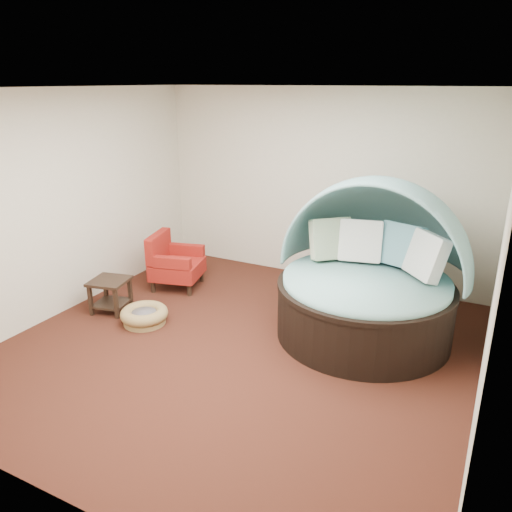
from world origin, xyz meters
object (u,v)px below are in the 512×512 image
at_px(pet_basket, 144,315).
at_px(red_armchair, 174,263).
at_px(canopy_daybed, 370,264).
at_px(side_table, 110,291).

bearing_deg(pet_basket, red_armchair, 107.74).
xyz_separation_m(canopy_daybed, pet_basket, (-2.51, -1.05, -0.76)).
bearing_deg(side_table, pet_basket, -7.90).
distance_m(red_armchair, side_table, 1.09).
height_order(canopy_daybed, pet_basket, canopy_daybed).
bearing_deg(canopy_daybed, pet_basket, -154.99).
xyz_separation_m(canopy_daybed, red_armchair, (-2.87, 0.09, -0.49)).
height_order(pet_basket, side_table, side_table).
distance_m(pet_basket, side_table, 0.64).
height_order(canopy_daybed, side_table, canopy_daybed).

